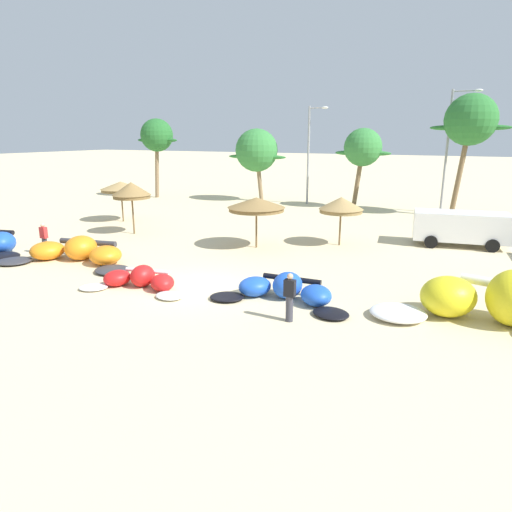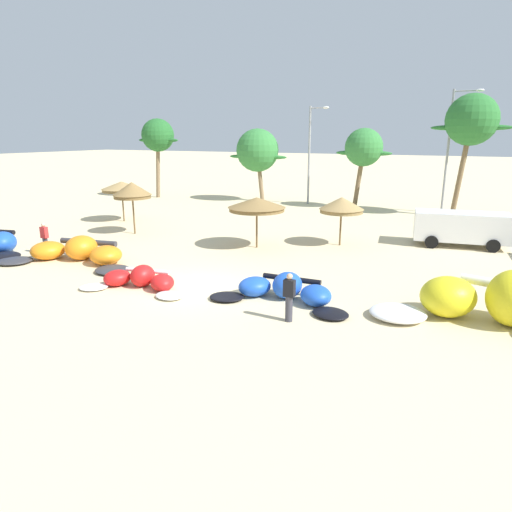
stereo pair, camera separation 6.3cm
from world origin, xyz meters
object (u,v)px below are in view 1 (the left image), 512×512
at_px(beach_umbrella_outermost, 341,205).
at_px(lamppost_west, 310,150).
at_px(person_by_umbrellas, 44,239).
at_px(palm_center_left, 471,121).
at_px(kite_left_of_center, 140,280).
at_px(beach_umbrella_near_van, 121,187).
at_px(parked_car_second, 458,226).
at_px(palm_left, 257,151).
at_px(palm_leftmost, 157,136).
at_px(lamppost_west_center, 450,145).
at_px(kite_center, 285,290).
at_px(kite_left, 76,252).
at_px(kite_right_of_center, 511,308).
at_px(beach_umbrella_near_palms, 256,204).
at_px(person_near_kites, 290,297).
at_px(palm_left_of_gap, 363,148).
at_px(beach_umbrella_middle, 131,190).

relative_size(beach_umbrella_outermost, lamppost_west, 0.32).
height_order(person_by_umbrellas, palm_center_left, palm_center_left).
bearing_deg(kite_left_of_center, beach_umbrella_outermost, 64.38).
relative_size(beach_umbrella_near_van, parked_car_second, 0.55).
bearing_deg(lamppost_west, palm_left, -176.72).
xyz_separation_m(palm_leftmost, lamppost_west_center, (25.30, 2.42, -0.63)).
bearing_deg(beach_umbrella_outermost, beach_umbrella_near_van, 178.99).
relative_size(palm_leftmost, lamppost_west_center, 0.81).
bearing_deg(kite_left_of_center, palm_left, 105.38).
bearing_deg(parked_car_second, kite_center, -113.41).
bearing_deg(kite_left, kite_left_of_center, -18.20).
bearing_deg(palm_left, kite_center, -61.69).
height_order(beach_umbrella_near_van, lamppost_west, lamppost_west).
distance_m(kite_left_of_center, lamppost_west_center, 26.61).
distance_m(kite_center, kite_right_of_center, 7.29).
bearing_deg(lamppost_west_center, kite_right_of_center, -80.81).
distance_m(beach_umbrella_near_palms, palm_left, 17.95).
relative_size(beach_umbrella_near_van, lamppost_west, 0.34).
distance_m(kite_left, lamppost_west, 23.26).
height_order(kite_left, palm_left, palm_left).
height_order(beach_umbrella_near_palms, palm_center_left, palm_center_left).
distance_m(kite_center, lamppost_west_center, 23.97).
distance_m(person_near_kites, lamppost_west, 26.43).
height_order(beach_umbrella_near_van, lamppost_west_center, lamppost_west_center).
xyz_separation_m(kite_left_of_center, lamppost_west_center, (9.26, 24.48, 4.78)).
relative_size(beach_umbrella_outermost, person_near_kites, 1.63).
bearing_deg(palm_left_of_gap, palm_left, 178.55).
xyz_separation_m(beach_umbrella_near_van, palm_left_of_gap, (13.44, 13.02, 2.42)).
bearing_deg(person_by_umbrellas, palm_left_of_gap, 64.00).
bearing_deg(lamppost_west, beach_umbrella_outermost, -63.98).
bearing_deg(beach_umbrella_middle, parked_car_second, 16.49).
xyz_separation_m(beach_umbrella_outermost, palm_left, (-11.66, 13.53, 2.27)).
relative_size(kite_center, lamppost_west_center, 0.60).
height_order(beach_umbrella_near_palms, palm_leftmost, palm_leftmost).
distance_m(kite_center, palm_left, 26.21).
distance_m(kite_center, parked_car_second, 13.03).
bearing_deg(person_near_kites, beach_umbrella_middle, 148.37).
distance_m(kite_center, person_near_kites, 2.01).
distance_m(kite_left, lamppost_west_center, 27.39).
bearing_deg(kite_center, beach_umbrella_near_van, 149.51).
xyz_separation_m(kite_center, palm_leftmost, (-21.70, 20.80, 5.37)).
distance_m(beach_umbrella_near_palms, lamppost_west_center, 18.53).
relative_size(person_near_kites, palm_center_left, 0.19).
xyz_separation_m(palm_leftmost, palm_center_left, (26.56, 1.05, 1.07)).
bearing_deg(beach_umbrella_middle, kite_left, -73.77).
relative_size(palm_center_left, lamppost_west_center, 0.96).
height_order(kite_left_of_center, beach_umbrella_near_palms, beach_umbrella_near_palms).
relative_size(parked_car_second, palm_center_left, 0.58).
bearing_deg(palm_leftmost, kite_right_of_center, -34.83).
height_order(beach_umbrella_outermost, palm_leftmost, palm_leftmost).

